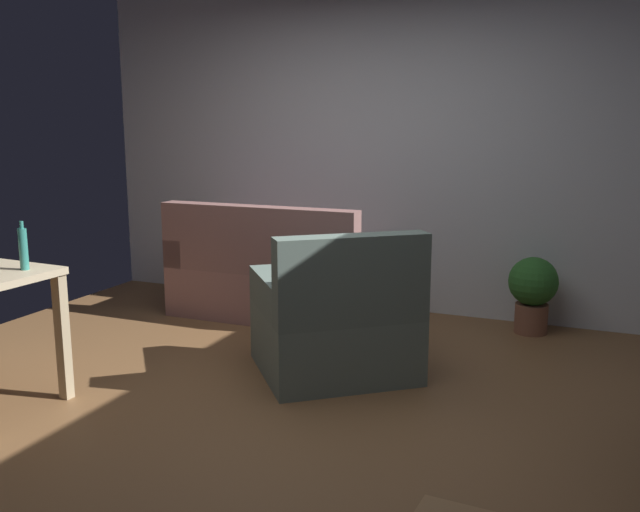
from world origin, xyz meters
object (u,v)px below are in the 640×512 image
armchair (337,324)px  potted_plant (533,289)px  couch (274,278)px  bottle_tall (23,248)px

armchair → potted_plant: bearing=-166.1°
couch → armchair: bearing=132.3°
armchair → bottle_tall: 1.84m
potted_plant → armchair: 1.69m
potted_plant → bottle_tall: bottle_tall is taller
armchair → couch: bearing=-86.7°
couch → armchair: same height
couch → bottle_tall: bottle_tall is taller
couch → bottle_tall: size_ratio=6.08×
couch → potted_plant: size_ratio=2.82×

